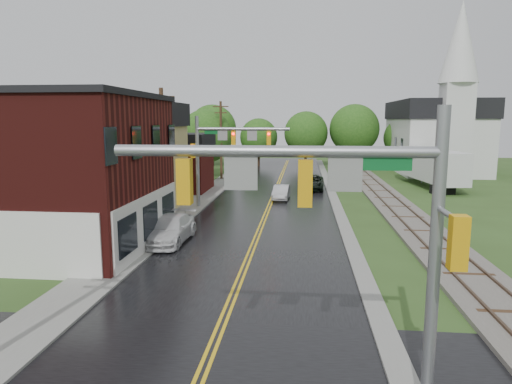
% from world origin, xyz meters
% --- Properties ---
extents(main_road, '(10.00, 90.00, 0.02)m').
position_xyz_m(main_road, '(0.00, 30.00, 0.00)').
color(main_road, black).
rests_on(main_road, ground).
extents(curb_right, '(0.80, 70.00, 0.12)m').
position_xyz_m(curb_right, '(5.40, 35.00, 0.00)').
color(curb_right, gray).
rests_on(curb_right, ground).
extents(sidewalk_left, '(2.40, 50.00, 0.12)m').
position_xyz_m(sidewalk_left, '(-6.20, 25.00, 0.00)').
color(sidewalk_left, gray).
rests_on(sidewalk_left, ground).
extents(brick_building, '(14.30, 10.30, 8.30)m').
position_xyz_m(brick_building, '(-12.48, 15.00, 4.15)').
color(brick_building, '#49120F').
rests_on(brick_building, ground).
extents(yellow_house, '(8.00, 7.00, 6.40)m').
position_xyz_m(yellow_house, '(-11.00, 26.00, 3.20)').
color(yellow_house, tan).
rests_on(yellow_house, ground).
extents(darkred_building, '(7.00, 6.00, 4.40)m').
position_xyz_m(darkred_building, '(-10.00, 35.00, 2.20)').
color(darkred_building, '#3F0F0C').
rests_on(darkred_building, ground).
extents(church, '(10.40, 18.40, 20.00)m').
position_xyz_m(church, '(20.00, 53.74, 5.83)').
color(church, silver).
rests_on(church, ground).
extents(railroad, '(3.20, 80.00, 0.30)m').
position_xyz_m(railroad, '(10.00, 35.00, 0.11)').
color(railroad, '#59544C').
rests_on(railroad, ground).
extents(traffic_signal_near, '(7.34, 0.30, 7.20)m').
position_xyz_m(traffic_signal_near, '(3.47, 2.00, 4.97)').
color(traffic_signal_near, gray).
rests_on(traffic_signal_near, ground).
extents(traffic_signal_far, '(7.34, 0.43, 7.20)m').
position_xyz_m(traffic_signal_far, '(-3.47, 27.00, 4.97)').
color(traffic_signal_far, gray).
rests_on(traffic_signal_far, ground).
extents(utility_pole_b, '(1.80, 0.28, 9.00)m').
position_xyz_m(utility_pole_b, '(-6.80, 22.00, 4.72)').
color(utility_pole_b, '#382616').
rests_on(utility_pole_b, ground).
extents(utility_pole_c, '(1.80, 0.28, 9.00)m').
position_xyz_m(utility_pole_c, '(-6.80, 44.00, 4.72)').
color(utility_pole_c, '#382616').
rests_on(utility_pole_c, ground).
extents(tree_left_b, '(7.60, 7.60, 9.69)m').
position_xyz_m(tree_left_b, '(-17.85, 31.90, 5.72)').
color(tree_left_b, black).
rests_on(tree_left_b, ground).
extents(tree_left_c, '(6.00, 6.00, 7.65)m').
position_xyz_m(tree_left_c, '(-13.85, 39.90, 4.51)').
color(tree_left_c, black).
rests_on(tree_left_c, ground).
extents(tree_left_e, '(6.40, 6.40, 8.16)m').
position_xyz_m(tree_left_e, '(-8.85, 45.90, 4.81)').
color(tree_left_e, black).
rests_on(tree_left_e, ground).
extents(suv_dark, '(2.64, 5.32, 1.45)m').
position_xyz_m(suv_dark, '(3.50, 37.09, 0.72)').
color(suv_dark, black).
rests_on(suv_dark, ground).
extents(sedan_silver, '(1.51, 3.84, 1.25)m').
position_xyz_m(sedan_silver, '(0.80, 31.21, 0.62)').
color(sedan_silver, silver).
rests_on(sedan_silver, ground).
extents(pickup_white, '(2.25, 5.21, 1.49)m').
position_xyz_m(pickup_white, '(-4.80, 16.45, 0.75)').
color(pickup_white, silver).
rests_on(pickup_white, ground).
extents(semi_trailer, '(4.37, 12.59, 3.88)m').
position_xyz_m(semi_trailer, '(15.74, 40.39, 2.31)').
color(semi_trailer, black).
rests_on(semi_trailer, ground).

